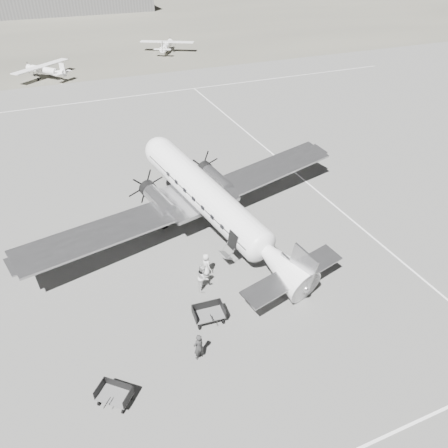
# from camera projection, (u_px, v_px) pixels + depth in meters

# --- Properties ---
(ground) EXTENTS (260.00, 260.00, 0.00)m
(ground) POSITION_uv_depth(u_px,v_px,m) (224.00, 270.00, 30.31)
(ground) COLOR slate
(ground) RESTS_ON ground
(taxi_line_right) EXTENTS (0.15, 80.00, 0.01)m
(taxi_line_right) POSITION_uv_depth(u_px,v_px,m) (365.00, 231.00, 34.16)
(taxi_line_right) COLOR white
(taxi_line_right) RESTS_ON ground
(taxi_line_horizon) EXTENTS (90.00, 0.15, 0.01)m
(taxi_line_horizon) POSITION_uv_depth(u_px,v_px,m) (113.00, 99.00, 60.82)
(taxi_line_horizon) COLOR white
(taxi_line_horizon) RESTS_ON ground
(grass_infield) EXTENTS (260.00, 90.00, 0.01)m
(grass_infield) POSITION_uv_depth(u_px,v_px,m) (68.00, 29.00, 102.78)
(grass_infield) COLOR #696658
(grass_infield) RESTS_ON ground
(dc3_airliner) EXTENTS (32.50, 26.39, 5.40)m
(dc3_airliner) POSITION_uv_depth(u_px,v_px,m) (214.00, 204.00, 32.32)
(dc3_airliner) COLOR #A9A9AB
(dc3_airliner) RESTS_ON ground
(light_plane_left) EXTENTS (13.67, 13.42, 2.20)m
(light_plane_left) POSITION_uv_depth(u_px,v_px,m) (44.00, 71.00, 68.35)
(light_plane_left) COLOR white
(light_plane_left) RESTS_ON ground
(light_plane_right) EXTENTS (13.07, 12.28, 2.14)m
(light_plane_right) POSITION_uv_depth(u_px,v_px,m) (167.00, 46.00, 83.10)
(light_plane_right) COLOR white
(light_plane_right) RESTS_ON ground
(baggage_cart_near) EXTENTS (2.04, 1.51, 1.09)m
(baggage_cart_near) POSITION_uv_depth(u_px,v_px,m) (209.00, 314.00, 26.06)
(baggage_cart_near) COLOR #585858
(baggage_cart_near) RESTS_ON ground
(baggage_cart_far) EXTENTS (2.14, 2.10, 0.99)m
(baggage_cart_far) POSITION_uv_depth(u_px,v_px,m) (115.00, 395.00, 21.58)
(baggage_cart_far) COLOR #585858
(baggage_cart_far) RESTS_ON ground
(ground_crew) EXTENTS (0.74, 0.60, 1.77)m
(ground_crew) POSITION_uv_depth(u_px,v_px,m) (199.00, 347.00, 23.61)
(ground_crew) COLOR #2C2C2C
(ground_crew) RESTS_ON ground
(ramp_agent) EXTENTS (1.07, 1.17, 1.95)m
(ramp_agent) POSITION_uv_depth(u_px,v_px,m) (203.00, 277.00, 28.20)
(ramp_agent) COLOR beige
(ramp_agent) RESTS_ON ground
(passenger) EXTENTS (0.70, 0.91, 1.66)m
(passenger) POSITION_uv_depth(u_px,v_px,m) (206.00, 264.00, 29.49)
(passenger) COLOR silver
(passenger) RESTS_ON ground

